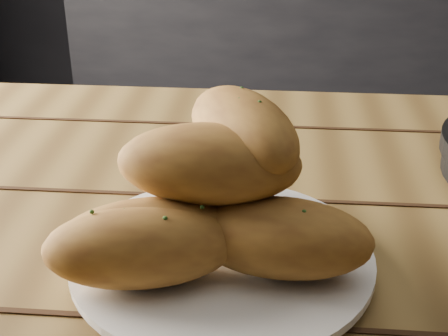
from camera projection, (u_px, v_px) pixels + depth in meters
The scene contains 3 objects.
counter at pixel (411, 20), 2.65m from camera, with size 2.80×0.60×0.90m, color black.
plate at pixel (222, 259), 0.55m from camera, with size 0.27×0.27×0.02m.
bread_rolls at pixel (207, 201), 0.52m from camera, with size 0.27×0.23×0.14m.
Camera 1 is at (-0.57, -1.00, 1.08)m, focal length 50.00 mm.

